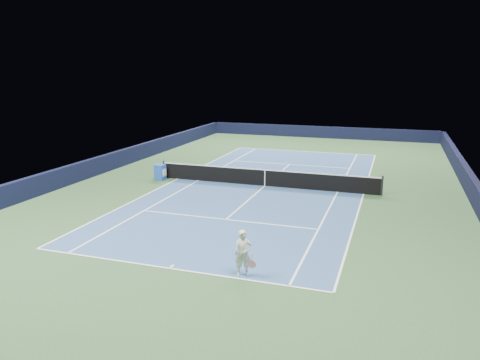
% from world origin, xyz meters
% --- Properties ---
extents(ground, '(40.00, 40.00, 0.00)m').
position_xyz_m(ground, '(0.00, 0.00, 0.00)').
color(ground, '#2A4B28').
rests_on(ground, ground).
extents(wall_far, '(22.00, 0.35, 1.10)m').
position_xyz_m(wall_far, '(0.00, 19.82, 0.55)').
color(wall_far, black).
rests_on(wall_far, ground).
extents(wall_right, '(0.35, 40.00, 1.10)m').
position_xyz_m(wall_right, '(10.82, 0.00, 0.55)').
color(wall_right, black).
rests_on(wall_right, ground).
extents(wall_left, '(0.35, 40.00, 1.10)m').
position_xyz_m(wall_left, '(-10.82, 0.00, 0.55)').
color(wall_left, black).
rests_on(wall_left, ground).
extents(court_surface, '(10.97, 23.77, 0.01)m').
position_xyz_m(court_surface, '(0.00, 0.00, 0.00)').
color(court_surface, '#2C4D7C').
rests_on(court_surface, ground).
extents(baseline_far, '(10.97, 0.08, 0.00)m').
position_xyz_m(baseline_far, '(0.00, 11.88, 0.01)').
color(baseline_far, white).
rests_on(baseline_far, ground).
extents(baseline_near, '(10.97, 0.08, 0.00)m').
position_xyz_m(baseline_near, '(0.00, -11.88, 0.01)').
color(baseline_near, white).
rests_on(baseline_near, ground).
extents(sideline_doubles_right, '(0.08, 23.77, 0.00)m').
position_xyz_m(sideline_doubles_right, '(5.49, 0.00, 0.01)').
color(sideline_doubles_right, white).
rests_on(sideline_doubles_right, ground).
extents(sideline_doubles_left, '(0.08, 23.77, 0.00)m').
position_xyz_m(sideline_doubles_left, '(-5.49, 0.00, 0.01)').
color(sideline_doubles_left, white).
rests_on(sideline_doubles_left, ground).
extents(sideline_singles_right, '(0.08, 23.77, 0.00)m').
position_xyz_m(sideline_singles_right, '(4.12, 0.00, 0.01)').
color(sideline_singles_right, white).
rests_on(sideline_singles_right, ground).
extents(sideline_singles_left, '(0.08, 23.77, 0.00)m').
position_xyz_m(sideline_singles_left, '(-4.12, 0.00, 0.01)').
color(sideline_singles_left, white).
rests_on(sideline_singles_left, ground).
extents(service_line_far, '(8.23, 0.08, 0.00)m').
position_xyz_m(service_line_far, '(0.00, 6.40, 0.01)').
color(service_line_far, white).
rests_on(service_line_far, ground).
extents(service_line_near, '(8.23, 0.08, 0.00)m').
position_xyz_m(service_line_near, '(0.00, -6.40, 0.01)').
color(service_line_near, white).
rests_on(service_line_near, ground).
extents(center_service_line, '(0.08, 12.80, 0.00)m').
position_xyz_m(center_service_line, '(0.00, 0.00, 0.01)').
color(center_service_line, white).
rests_on(center_service_line, ground).
extents(center_mark_far, '(0.08, 0.30, 0.00)m').
position_xyz_m(center_mark_far, '(0.00, 11.73, 0.01)').
color(center_mark_far, white).
rests_on(center_mark_far, ground).
extents(center_mark_near, '(0.08, 0.30, 0.00)m').
position_xyz_m(center_mark_near, '(0.00, -11.73, 0.01)').
color(center_mark_near, white).
rests_on(center_mark_near, ground).
extents(tennis_net, '(12.90, 0.10, 1.07)m').
position_xyz_m(tennis_net, '(0.00, 0.00, 0.50)').
color(tennis_net, black).
rests_on(tennis_net, ground).
extents(sponsor_cube, '(0.62, 0.57, 0.92)m').
position_xyz_m(sponsor_cube, '(-6.40, -0.50, 0.46)').
color(sponsor_cube, blue).
rests_on(sponsor_cube, ground).
extents(tennis_player, '(0.79, 1.32, 2.43)m').
position_xyz_m(tennis_player, '(2.53, -11.60, 0.77)').
color(tennis_player, silver).
rests_on(tennis_player, ground).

